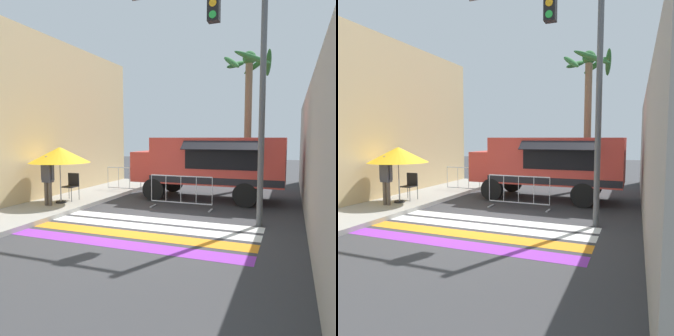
% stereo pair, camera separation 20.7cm
% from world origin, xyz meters
% --- Properties ---
extents(ground_plane, '(60.00, 60.00, 0.00)m').
position_xyz_m(ground_plane, '(0.00, 0.00, 0.00)').
color(ground_plane, '#38383A').
extents(sidewalk_left, '(4.40, 16.00, 0.14)m').
position_xyz_m(sidewalk_left, '(-4.88, 0.00, 0.07)').
color(sidewalk_left, '#99968E').
rests_on(sidewalk_left, ground_plane).
extents(building_left_facade, '(0.25, 16.00, 6.23)m').
position_xyz_m(building_left_facade, '(-5.01, 0.00, 3.11)').
color(building_left_facade, '#DBBC84').
rests_on(building_left_facade, ground_plane).
extents(concrete_wall_right, '(0.20, 16.00, 3.93)m').
position_xyz_m(concrete_wall_right, '(4.31, 3.00, 1.96)').
color(concrete_wall_right, '#A39E93').
rests_on(concrete_wall_right, ground_plane).
extents(crosswalk_painted, '(6.40, 2.84, 0.01)m').
position_xyz_m(crosswalk_painted, '(0.00, -0.55, 0.00)').
color(crosswalk_painted, purple).
rests_on(crosswalk_painted, ground_plane).
extents(food_truck, '(5.71, 2.84, 2.40)m').
position_xyz_m(food_truck, '(0.75, 4.43, 1.47)').
color(food_truck, '#D13D33').
rests_on(food_truck, ground_plane).
extents(traffic_signal_pole, '(3.98, 0.29, 6.85)m').
position_xyz_m(traffic_signal_pole, '(2.31, 1.04, 4.61)').
color(traffic_signal_pole, '#515456').
rests_on(traffic_signal_pole, ground_plane).
extents(patio_umbrella, '(2.07, 2.07, 1.95)m').
position_xyz_m(patio_umbrella, '(-3.69, 1.18, 1.81)').
color(patio_umbrella, black).
rests_on(patio_umbrella, sidewalk_left).
extents(folding_chair, '(0.47, 0.47, 0.97)m').
position_xyz_m(folding_chair, '(-3.69, 1.79, 0.72)').
color(folding_chair, '#4C4C51').
rests_on(folding_chair, sidewalk_left).
extents(vendor_person, '(0.53, 0.22, 1.67)m').
position_xyz_m(vendor_person, '(-3.78, 0.65, 1.08)').
color(vendor_person, brown).
rests_on(vendor_person, sidewalk_left).
extents(barricade_front, '(2.19, 0.44, 1.13)m').
position_xyz_m(barricade_front, '(0.32, 2.37, 0.56)').
color(barricade_front, '#B7BABF').
rests_on(barricade_front, ground_plane).
extents(barricade_side, '(2.18, 0.44, 1.13)m').
position_xyz_m(barricade_side, '(-2.75, 4.55, 0.56)').
color(barricade_side, '#B7BABF').
rests_on(barricade_side, ground_plane).
extents(palm_tree, '(2.33, 2.27, 6.28)m').
position_xyz_m(palm_tree, '(1.87, 7.31, 4.43)').
color(palm_tree, '#7A664C').
rests_on(palm_tree, ground_plane).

